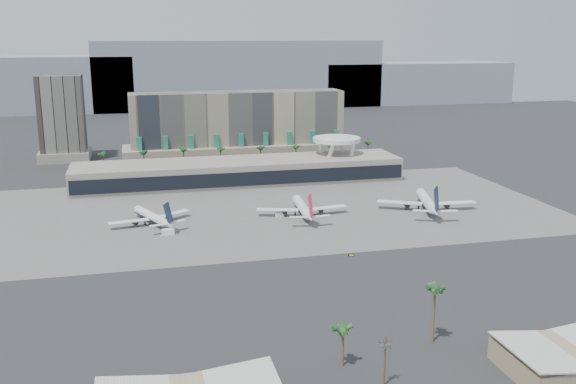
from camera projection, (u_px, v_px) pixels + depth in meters
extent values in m
plane|color=#232326|center=(290.00, 249.00, 233.12)|extent=(900.00, 900.00, 0.00)
cube|color=#5B5B59|center=(260.00, 210.00, 285.02)|extent=(260.00, 130.00, 0.06)
cube|color=gray|center=(239.00, 74.00, 682.09)|extent=(300.00, 60.00, 70.00)
cube|color=gray|center=(413.00, 83.00, 730.90)|extent=(220.00, 60.00, 45.00)
cube|color=#9E957A|center=(238.00, 126.00, 395.56)|extent=(130.00, 22.00, 42.00)
cube|color=tan|center=(239.00, 152.00, 397.49)|extent=(140.00, 30.00, 10.00)
cube|color=#23785F|center=(140.00, 152.00, 373.35)|extent=(3.00, 2.00, 18.00)
cube|color=#23785F|center=(166.00, 151.00, 376.78)|extent=(3.00, 2.00, 18.00)
cube|color=#23785F|center=(191.00, 150.00, 380.22)|extent=(3.00, 2.00, 18.00)
cube|color=#23785F|center=(217.00, 149.00, 383.66)|extent=(3.00, 2.00, 18.00)
cube|color=#23785F|center=(241.00, 148.00, 387.10)|extent=(3.00, 2.00, 18.00)
cube|color=#23785F|center=(266.00, 147.00, 390.53)|extent=(3.00, 2.00, 18.00)
cube|color=#23785F|center=(290.00, 146.00, 393.97)|extent=(3.00, 2.00, 18.00)
cube|color=#23785F|center=(313.00, 145.00, 397.41)|extent=(3.00, 2.00, 18.00)
cube|color=#23785F|center=(336.00, 144.00, 400.85)|extent=(3.00, 2.00, 18.00)
cube|color=black|center=(62.00, 118.00, 393.90)|extent=(26.00, 26.00, 52.00)
cube|color=gray|center=(65.00, 155.00, 399.38)|extent=(30.00, 30.00, 6.00)
cube|color=gray|center=(240.00, 172.00, 335.50)|extent=(170.00, 32.00, 12.00)
cube|color=black|center=(245.00, 179.00, 320.33)|extent=(168.00, 0.60, 7.00)
cube|color=black|center=(239.00, 158.00, 333.77)|extent=(170.00, 12.00, 2.50)
cylinder|color=white|center=(344.00, 153.00, 360.04)|extent=(6.98, 6.99, 21.89)
cylinder|color=white|center=(322.00, 154.00, 357.12)|extent=(6.98, 6.99, 21.89)
cylinder|color=white|center=(329.00, 158.00, 345.11)|extent=(6.98, 6.99, 21.89)
cylinder|color=white|center=(351.00, 157.00, 348.03)|extent=(6.98, 6.99, 21.89)
cylinder|color=white|center=(337.00, 139.00, 350.43)|extent=(26.00, 26.00, 2.20)
cylinder|color=white|center=(337.00, 137.00, 350.12)|extent=(16.00, 16.00, 1.20)
cylinder|color=brown|center=(103.00, 165.00, 352.49)|extent=(0.70, 0.70, 12.00)
sphere|color=#1C4722|center=(103.00, 155.00, 351.13)|extent=(2.80, 2.80, 2.80)
cylinder|color=brown|center=(144.00, 163.00, 357.53)|extent=(0.70, 0.70, 12.00)
sphere|color=#1C4722|center=(144.00, 153.00, 356.17)|extent=(2.80, 2.80, 2.80)
cylinder|color=brown|center=(184.00, 161.00, 362.57)|extent=(0.70, 0.70, 12.00)
sphere|color=#1C4722|center=(184.00, 151.00, 361.22)|extent=(2.80, 2.80, 2.80)
cylinder|color=brown|center=(221.00, 160.00, 367.39)|extent=(0.70, 0.70, 12.00)
sphere|color=#1C4722|center=(221.00, 150.00, 366.03)|extent=(2.80, 2.80, 2.80)
cylinder|color=brown|center=(260.00, 158.00, 372.66)|extent=(0.70, 0.70, 12.00)
sphere|color=#1C4722|center=(260.00, 148.00, 371.30)|extent=(2.80, 2.80, 2.80)
cylinder|color=brown|center=(297.00, 156.00, 377.70)|extent=(0.70, 0.70, 12.00)
sphere|color=#1C4722|center=(297.00, 147.00, 376.34)|extent=(2.80, 2.80, 2.80)
cylinder|color=brown|center=(332.00, 155.00, 382.74)|extent=(0.70, 0.70, 12.00)
sphere|color=#1C4722|center=(333.00, 145.00, 381.38)|extent=(2.80, 2.80, 2.80)
cylinder|color=brown|center=(369.00, 153.00, 388.01)|extent=(0.70, 0.70, 12.00)
sphere|color=#1C4722|center=(369.00, 144.00, 386.65)|extent=(2.80, 2.80, 2.80)
cube|color=#9A8B66|center=(569.00, 360.00, 147.72)|extent=(30.00, 20.00, 5.50)
cube|color=silver|center=(542.00, 351.00, 145.25)|extent=(15.55, 20.60, 1.98)
cylinder|color=#4C3826|center=(385.00, 361.00, 140.63)|extent=(0.44, 0.44, 12.00)
cube|color=#4C3826|center=(386.00, 342.00, 139.54)|extent=(3.20, 0.22, 0.22)
cylinder|color=slate|center=(382.00, 347.00, 139.24)|extent=(0.56, 0.56, 0.90)
cylinder|color=slate|center=(386.00, 347.00, 139.44)|extent=(0.56, 0.56, 0.90)
cylinder|color=slate|center=(390.00, 346.00, 139.65)|extent=(0.56, 0.56, 0.90)
cylinder|color=black|center=(380.00, 341.00, 139.16)|extent=(0.12, 0.12, 0.30)
cylinder|color=black|center=(392.00, 340.00, 139.80)|extent=(0.12, 0.12, 0.30)
cylinder|color=white|center=(150.00, 216.00, 263.82)|extent=(12.73, 23.70, 3.55)
cylinder|color=black|center=(150.00, 216.00, 263.85)|extent=(12.47, 23.23, 3.48)
cone|color=white|center=(136.00, 209.00, 274.65)|extent=(4.83, 5.07, 3.55)
cone|color=white|center=(167.00, 224.00, 251.54)|extent=(6.39, 8.75, 3.55)
cube|color=white|center=(129.00, 221.00, 257.59)|extent=(16.38, 6.53, 0.31)
cube|color=white|center=(173.00, 214.00, 268.91)|extent=(15.14, 12.08, 0.31)
cylinder|color=black|center=(135.00, 222.00, 259.70)|extent=(3.19, 4.03, 1.95)
cylinder|color=black|center=(167.00, 216.00, 267.93)|extent=(3.19, 4.03, 1.95)
cube|color=black|center=(168.00, 213.00, 249.40)|extent=(3.56, 7.60, 9.35)
cube|color=white|center=(159.00, 225.00, 248.42)|extent=(7.37, 3.72, 0.22)
cube|color=white|center=(177.00, 222.00, 253.05)|extent=(7.10, 5.33, 0.22)
cylinder|color=black|center=(141.00, 216.00, 271.78)|extent=(0.44, 0.44, 1.42)
cylinder|color=black|center=(145.00, 223.00, 262.07)|extent=(0.62, 0.62, 1.42)
cylinder|color=black|center=(158.00, 221.00, 265.37)|extent=(0.62, 0.62, 1.42)
cylinder|color=white|center=(302.00, 207.00, 276.33)|extent=(6.08, 27.11, 3.94)
cylinder|color=black|center=(302.00, 207.00, 276.37)|extent=(5.96, 26.57, 3.86)
cone|color=white|center=(296.00, 198.00, 291.11)|extent=(4.28, 4.74, 3.94)
cone|color=white|center=(310.00, 217.00, 259.59)|extent=(4.64, 9.16, 3.94)
cube|color=white|center=(278.00, 210.00, 273.87)|extent=(18.13, 8.84, 0.34)
cube|color=white|center=(327.00, 208.00, 277.18)|extent=(18.10, 6.19, 0.34)
cylinder|color=black|center=(284.00, 211.00, 275.03)|extent=(2.48, 4.10, 2.17)
cylinder|color=black|center=(320.00, 210.00, 277.44)|extent=(2.48, 4.10, 2.17)
cube|color=#C5163E|center=(311.00, 206.00, 256.95)|extent=(1.21, 8.96, 10.38)
cube|color=white|center=(299.00, 217.00, 257.85)|extent=(8.17, 3.84, 0.25)
cube|color=white|center=(321.00, 216.00, 259.20)|extent=(8.00, 2.63, 0.25)
cylinder|color=black|center=(298.00, 207.00, 287.04)|extent=(0.49, 0.49, 1.58)
cylinder|color=black|center=(295.00, 214.00, 275.56)|extent=(0.69, 0.69, 1.58)
cylinder|color=black|center=(310.00, 213.00, 276.52)|extent=(0.69, 0.69, 1.58)
cylinder|color=white|center=(426.00, 201.00, 285.04)|extent=(12.04, 29.91, 4.37)
cylinder|color=black|center=(426.00, 201.00, 285.08)|extent=(11.80, 29.31, 4.28)
cone|color=white|center=(420.00, 191.00, 301.63)|extent=(5.51, 5.89, 4.37)
cone|color=white|center=(435.00, 211.00, 266.25)|extent=(6.80, 10.64, 4.37)
cube|color=white|center=(400.00, 202.00, 284.46)|extent=(19.49, 12.88, 0.38)
cube|color=white|center=(454.00, 203.00, 283.82)|extent=(19.88, 5.47, 0.38)
cylinder|color=black|center=(407.00, 205.00, 285.16)|extent=(3.47, 4.85, 2.40)
cylinder|color=black|center=(446.00, 205.00, 284.70)|extent=(3.47, 4.85, 2.40)
cube|color=black|center=(436.00, 199.00, 263.31)|extent=(3.13, 9.72, 11.50)
cube|color=white|center=(424.00, 211.00, 265.19)|extent=(8.98, 5.66, 0.27)
cube|color=white|center=(447.00, 211.00, 264.93)|extent=(8.97, 3.48, 0.27)
cylinder|color=black|center=(421.00, 201.00, 297.06)|extent=(0.55, 0.55, 1.75)
cylinder|color=black|center=(419.00, 208.00, 284.81)|extent=(0.76, 0.76, 1.75)
cylinder|color=black|center=(434.00, 208.00, 284.62)|extent=(0.76, 0.76, 1.75)
cube|color=white|center=(168.00, 232.00, 248.94)|extent=(4.88, 2.70, 2.30)
cube|color=white|center=(279.00, 214.00, 274.05)|extent=(3.80, 2.30, 1.90)
cube|color=black|center=(351.00, 255.00, 224.79)|extent=(2.04, 0.72, 0.92)
cube|color=yellow|center=(351.00, 255.00, 224.64)|extent=(1.45, 0.37, 0.55)
cylinder|color=black|center=(349.00, 256.00, 224.67)|extent=(0.11, 0.11, 0.55)
cylinder|color=black|center=(353.00, 255.00, 225.01)|extent=(0.11, 0.11, 0.55)
cylinder|color=brown|center=(343.00, 347.00, 149.39)|extent=(0.70, 0.70, 9.59)
sphere|color=#1C4722|center=(343.00, 329.00, 148.32)|extent=(2.80, 2.80, 2.80)
cylinder|color=brown|center=(434.00, 315.00, 160.66)|extent=(0.70, 0.70, 14.78)
sphere|color=#1C4722|center=(435.00, 288.00, 158.97)|extent=(2.80, 2.80, 2.80)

